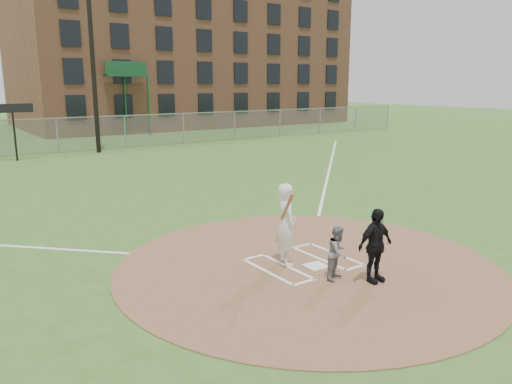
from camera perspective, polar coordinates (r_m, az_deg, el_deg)
ground at (r=11.21m, az=5.88°, el=-8.32°), size 140.00×140.00×0.00m
dirt_circle at (r=11.21m, az=5.88°, el=-8.27°), size 8.40×8.40×0.02m
home_plate at (r=11.08m, az=6.87°, el=-8.41°), size 0.49×0.49×0.03m
foul_line_first at (r=23.54m, az=8.37°, el=2.57°), size 17.04×17.04×0.01m
catcher at (r=10.33m, az=9.36°, el=-6.82°), size 0.67×0.60×1.12m
umpire at (r=10.26m, az=13.47°, el=-5.97°), size 0.89×0.38×1.52m
batters_boxes at (r=11.31m, az=5.39°, el=-7.98°), size 2.08×1.88×0.01m
batter_at_plate at (r=10.93m, az=3.49°, el=-3.67°), size 0.72×1.08×1.82m
outfield_fence at (r=30.85m, az=-21.75°, el=6.02°), size 56.08×0.08×2.03m
brick_warehouse at (r=51.40m, az=-8.49°, el=16.17°), size 30.00×17.17×15.00m
light_pole at (r=30.38m, az=-18.35°, el=16.77°), size 1.20×0.30×12.22m
scoreboard_sign at (r=28.52m, az=-26.06°, el=7.97°), size 2.00×0.10×2.93m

